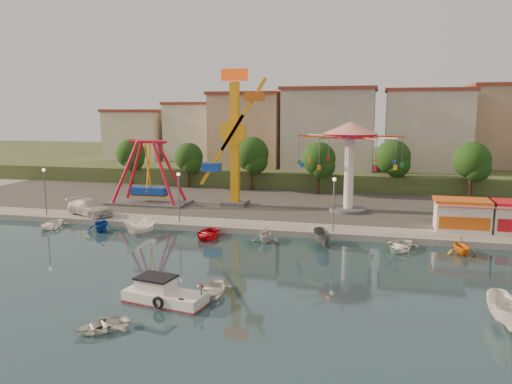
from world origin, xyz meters
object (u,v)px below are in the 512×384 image
(cabin_motorboat, at_px, (163,296))
(rowboat_a, at_px, (212,290))
(pirate_ship_ride, at_px, (149,174))
(kamikaze_tower, at_px, (237,141))
(wave_swinger, at_px, (350,146))
(skiff, at_px, (505,311))
(van, at_px, (90,207))

(cabin_motorboat, bearing_deg, rowboat_a, 49.47)
(pirate_ship_ride, relative_size, rowboat_a, 2.85)
(pirate_ship_ride, bearing_deg, kamikaze_tower, 7.20)
(cabin_motorboat, bearing_deg, wave_swinger, 81.34)
(wave_swinger, distance_m, cabin_motorboat, 32.27)
(rowboat_a, bearing_deg, skiff, -12.31)
(kamikaze_tower, bearing_deg, pirate_ship_ride, -172.80)
(wave_swinger, distance_m, van, 30.22)
(cabin_motorboat, bearing_deg, kamikaze_tower, 106.62)
(pirate_ship_ride, height_order, rowboat_a, pirate_ship_ride)
(wave_swinger, height_order, van, wave_swinger)
(pirate_ship_ride, bearing_deg, cabin_motorboat, -62.78)
(pirate_ship_ride, xyz_separation_m, cabin_motorboat, (14.69, -28.56, -3.89))
(rowboat_a, height_order, skiff, skiff)
(kamikaze_tower, bearing_deg, skiff, -49.58)
(pirate_ship_ride, relative_size, van, 1.65)
(wave_swinger, height_order, rowboat_a, wave_swinger)
(kamikaze_tower, xyz_separation_m, van, (-14.54, -9.26, -7.05))
(kamikaze_tower, distance_m, rowboat_a, 29.65)
(pirate_ship_ride, distance_m, skiff, 44.45)
(wave_swinger, xyz_separation_m, cabin_motorboat, (-9.87, -29.74, -7.69))
(cabin_motorboat, distance_m, rowboat_a, 3.36)
(wave_swinger, bearing_deg, kamikaze_tower, 179.07)
(rowboat_a, bearing_deg, kamikaze_tower, 91.96)
(kamikaze_tower, bearing_deg, wave_swinger, -0.93)
(rowboat_a, bearing_deg, wave_swinger, 64.56)
(wave_swinger, bearing_deg, cabin_motorboat, -108.35)
(kamikaze_tower, relative_size, wave_swinger, 1.42)
(rowboat_a, distance_m, skiff, 17.92)
(pirate_ship_ride, relative_size, skiff, 2.30)
(kamikaze_tower, height_order, skiff, kamikaze_tower)
(kamikaze_tower, relative_size, rowboat_a, 4.70)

